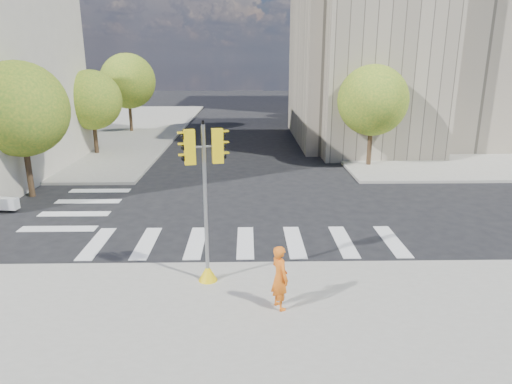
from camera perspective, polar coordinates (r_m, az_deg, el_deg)
ground at (r=18.63m, az=-1.01°, el=-3.93°), size 160.00×160.00×0.00m
sidewalk_far_right at (r=48.29m, az=23.58°, el=7.40°), size 28.00×40.00×0.15m
sidewalk_far_left at (r=48.27m, az=-25.78°, el=7.14°), size 28.00×40.00×0.15m
civic_building at (r=39.79m, az=22.94°, el=16.29°), size 26.00×16.00×19.39m
tree_lw_near at (r=24.01m, az=-27.40°, el=9.16°), size 4.40×4.40×6.41m
tree_lw_mid at (r=33.29m, az=-19.85°, el=10.76°), size 4.00×4.00×5.77m
tree_lw_far at (r=42.82m, az=-15.72°, el=13.19°), size 4.80×4.80×6.95m
tree_re_near at (r=28.59m, az=14.39°, el=11.02°), size 4.20×4.20×6.16m
tree_re_mid at (r=40.24m, az=9.90°, el=13.12°), size 4.60×4.60×6.66m
tree_re_far at (r=52.09m, az=7.37°, el=13.37°), size 4.00×4.00×5.88m
lamp_near at (r=32.53m, az=13.47°, el=12.61°), size 0.35×0.18×8.11m
lamp_far at (r=46.21m, az=9.13°, el=13.82°), size 0.35×0.18×8.11m
traffic_signal at (r=13.03m, az=-6.28°, el=-3.01°), size 1.08×0.56×4.72m
photographer at (r=12.00m, az=2.99°, el=-10.61°), size 0.65×0.76×1.75m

